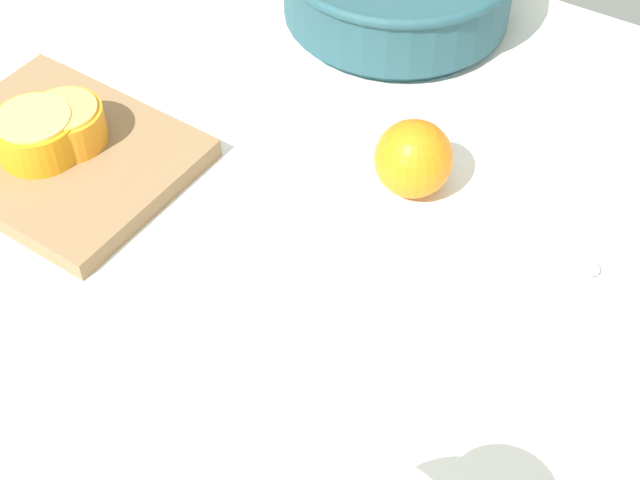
# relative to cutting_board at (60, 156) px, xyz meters

# --- Properties ---
(ground_plane) EXTENTS (1.40, 1.01, 0.03)m
(ground_plane) POSITION_rel_cutting_board_xyz_m (0.26, 0.01, -0.02)
(ground_plane) COLOR white
(cutting_board) EXTENTS (0.25, 0.21, 0.02)m
(cutting_board) POSITION_rel_cutting_board_xyz_m (0.00, 0.00, 0.00)
(cutting_board) COLOR olive
(cutting_board) RESTS_ON ground_plane
(orange_half_0) EXTENTS (0.07, 0.07, 0.04)m
(orange_half_0) POSITION_rel_cutting_board_xyz_m (0.00, 0.02, 0.03)
(orange_half_0) COLOR orange
(orange_half_0) RESTS_ON cutting_board
(orange_half_1) EXTENTS (0.08, 0.08, 0.04)m
(orange_half_1) POSITION_rel_cutting_board_xyz_m (-0.01, -0.01, 0.03)
(orange_half_1) COLOR orange
(orange_half_1) RESTS_ON cutting_board
(loose_orange_1) EXTENTS (0.07, 0.07, 0.07)m
(loose_orange_1) POSITION_rel_cutting_board_xyz_m (0.31, 0.15, 0.03)
(loose_orange_1) COLOR orange
(loose_orange_1) RESTS_ON ground_plane
(spoon) EXTENTS (0.15, 0.06, 0.01)m
(spoon) POSITION_rel_cutting_board_xyz_m (0.51, 0.12, -0.01)
(spoon) COLOR silver
(spoon) RESTS_ON ground_plane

